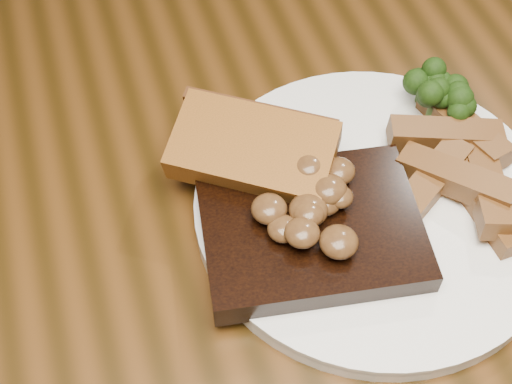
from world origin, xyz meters
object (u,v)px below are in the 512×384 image
Objects in this scene: dining_table at (236,283)px; potato_wedges at (459,173)px; steak at (311,230)px; plate at (373,207)px; garlic_bread at (253,167)px.

dining_table is 0.21m from potato_wedges.
potato_wedges is (0.13, 0.01, 0.00)m from steak.
potato_wedges is (0.07, -0.00, 0.02)m from plate.
dining_table is 0.12m from garlic_bread.
dining_table is at bearing -97.01° from garlic_bread.
steak reaches higher than plate.
steak is 0.07m from garlic_bread.
steak is at bearing -173.65° from potato_wedges.
garlic_bread is (-0.02, 0.07, 0.00)m from steak.
steak is 1.30× the size of garlic_bread.
potato_wedges is at bearing -1.24° from plate.
garlic_bread reaches higher than potato_wedges.
potato_wedges is (0.15, -0.05, -0.00)m from garlic_bread.
plate is 0.10m from garlic_bread.
steak is (0.05, -0.04, 0.12)m from dining_table.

